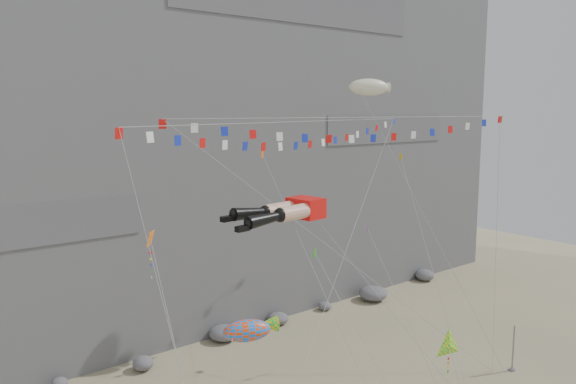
% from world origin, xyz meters
% --- Properties ---
extents(cliff, '(80.00, 28.00, 50.00)m').
position_xyz_m(cliff, '(0.00, 32.00, 25.00)').
color(cliff, slate).
rests_on(cliff, ground).
extents(talus_boulders, '(60.00, 3.00, 1.20)m').
position_xyz_m(talus_boulders, '(0.00, 17.00, 0.60)').
color(talus_boulders, slate).
rests_on(talus_boulders, ground).
extents(anchor_pole_right, '(0.12, 0.12, 3.65)m').
position_xyz_m(anchor_pole_right, '(14.42, -1.94, 1.83)').
color(anchor_pole_right, gray).
rests_on(anchor_pole_right, ground).
extents(legs_kite, '(10.89, 15.01, 19.68)m').
position_xyz_m(legs_kite, '(-2.87, 4.73, 13.56)').
color(legs_kite, red).
rests_on(legs_kite, ground).
extents(flag_banner_upper, '(31.25, 17.20, 26.69)m').
position_xyz_m(flag_banner_upper, '(1.01, 7.48, 19.22)').
color(flag_banner_upper, red).
rests_on(flag_banner_upper, ground).
extents(flag_banner_lower, '(28.46, 7.41, 22.37)m').
position_xyz_m(flag_banner_lower, '(3.72, 4.22, 19.52)').
color(flag_banner_lower, red).
rests_on(flag_banner_lower, ground).
extents(harlequin_kite, '(1.71, 8.77, 15.62)m').
position_xyz_m(harlequin_kite, '(-12.92, 2.97, 13.48)').
color(harlequin_kite, '#FC251C').
rests_on(harlequin_kite, ground).
extents(fish_windsock, '(9.34, 8.31, 12.33)m').
position_xyz_m(fish_windsock, '(-7.22, 2.74, 7.24)').
color(fish_windsock, '#EE400C').
rests_on(fish_windsock, ground).
extents(delta_kite, '(3.21, 4.29, 7.36)m').
position_xyz_m(delta_kite, '(3.53, -3.69, 5.54)').
color(delta_kite, yellow).
rests_on(delta_kite, ground).
extents(blimp_windsock, '(5.51, 13.45, 25.13)m').
position_xyz_m(blimp_windsock, '(10.25, 9.91, 21.91)').
color(blimp_windsock, beige).
rests_on(blimp_windsock, ground).
extents(small_kite_a, '(1.14, 13.90, 21.58)m').
position_xyz_m(small_kite_a, '(-2.46, 7.38, 16.71)').
color(small_kite_a, orange).
rests_on(small_kite_a, ground).
extents(small_kite_b, '(4.02, 12.15, 16.44)m').
position_xyz_m(small_kite_b, '(5.45, 5.07, 11.06)').
color(small_kite_b, purple).
rests_on(small_kite_b, ground).
extents(small_kite_c, '(1.18, 11.17, 15.13)m').
position_xyz_m(small_kite_c, '(-1.66, 2.93, 10.79)').
color(small_kite_c, '#1B9717').
rests_on(small_kite_c, ground).
extents(small_kite_d, '(8.26, 13.98, 22.37)m').
position_xyz_m(small_kite_d, '(10.87, 6.60, 15.82)').
color(small_kite_d, yellow).
rests_on(small_kite_d, ground).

